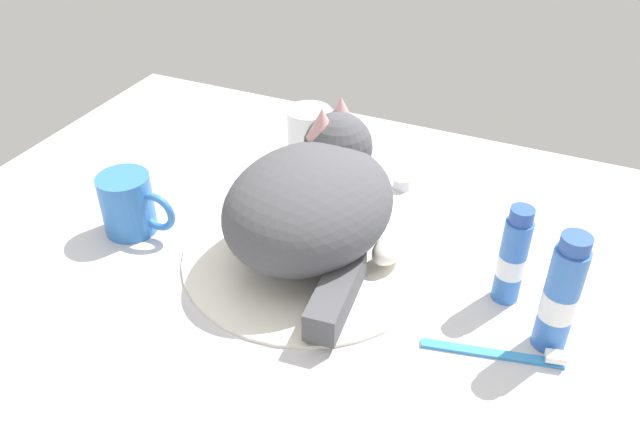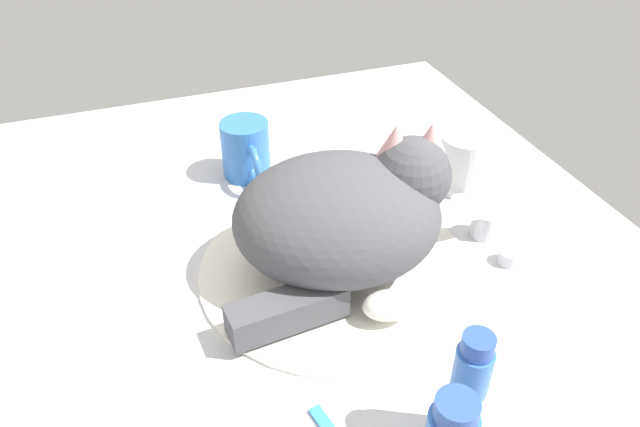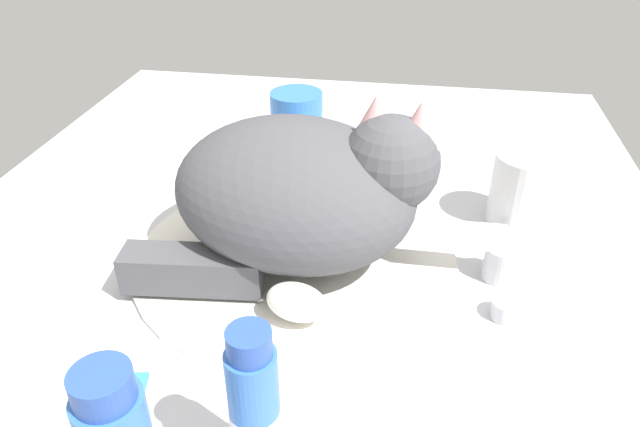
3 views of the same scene
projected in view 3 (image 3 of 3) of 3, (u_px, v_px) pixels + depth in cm
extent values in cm
cube|color=silver|center=(296.00, 269.00, 63.19)|extent=(110.00, 82.50, 3.00)
cylinder|color=white|center=(296.00, 254.00, 62.14)|extent=(33.44, 33.44, 0.98)
cylinder|color=silver|center=(502.00, 263.00, 58.59)|extent=(3.60, 3.60, 3.66)
cube|color=silver|center=(459.00, 235.00, 57.71)|extent=(2.00, 8.91, 2.00)
cylinder|color=silver|center=(495.00, 237.00, 64.05)|extent=(2.80, 2.80, 1.80)
cylinder|color=silver|center=(506.00, 309.00, 54.11)|extent=(2.80, 2.80, 1.80)
ellipsoid|color=#4C4C51|center=(294.00, 192.00, 58.19)|extent=(24.51, 27.82, 13.97)
sphere|color=#4C4C51|center=(390.00, 166.00, 54.50)|extent=(11.00, 11.00, 9.24)
ellipsoid|color=white|center=(370.00, 182.00, 56.19)|extent=(6.24, 6.95, 5.08)
cone|color=#DB9E9E|center=(376.00, 116.00, 54.35)|extent=(4.95, 4.95, 4.16)
cone|color=#DB9E9E|center=(420.00, 123.00, 53.05)|extent=(4.95, 4.95, 4.16)
cube|color=#4C4C51|center=(193.00, 270.00, 55.92)|extent=(5.02, 13.53, 3.78)
ellipsoid|color=white|center=(296.00, 302.00, 52.23)|extent=(4.71, 6.24, 3.40)
cylinder|color=#3372C6|center=(297.00, 123.00, 81.81)|extent=(7.13, 7.13, 8.59)
torus|color=#3372C6|center=(290.00, 137.00, 77.81)|extent=(5.81, 1.00, 5.81)
cylinder|color=white|center=(523.00, 189.00, 66.15)|extent=(7.12, 7.12, 8.44)
cylinder|color=#3870C6|center=(255.00, 418.00, 38.07)|extent=(3.26, 3.26, 11.27)
cylinder|color=white|center=(256.00, 424.00, 38.37)|extent=(3.33, 3.33, 2.82)
cylinder|color=#2D51AD|center=(249.00, 344.00, 34.62)|extent=(2.77, 2.77, 1.80)
cylinder|color=#2D51AD|center=(102.00, 387.00, 29.35)|extent=(3.20, 3.20, 1.80)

